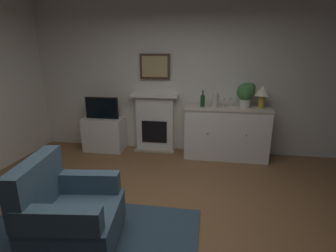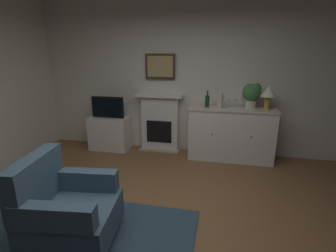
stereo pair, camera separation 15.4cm
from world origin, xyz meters
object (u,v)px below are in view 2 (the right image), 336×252
at_px(tv_set, 108,107).
at_px(armchair, 66,209).
at_px(fireplace_unit, 160,122).
at_px(framed_picture, 160,66).
at_px(wine_bottle, 207,101).
at_px(sideboard_cabinet, 231,134).
at_px(wine_glass_center, 235,101).
at_px(wine_glass_left, 229,101).
at_px(wine_glass_right, 242,101).
at_px(table_lamp, 268,93).
at_px(potted_plant_small, 252,93).
at_px(tv_cabinet, 110,133).
at_px(vase_decorative, 220,100).

height_order(tv_set, armchair, tv_set).
distance_m(fireplace_unit, armchair, 2.68).
height_order(framed_picture, wine_bottle, framed_picture).
relative_size(sideboard_cabinet, wine_glass_center, 8.93).
relative_size(fireplace_unit, armchair, 1.20).
height_order(framed_picture, sideboard_cabinet, framed_picture).
distance_m(framed_picture, wine_glass_center, 1.48).
bearing_deg(wine_glass_center, fireplace_unit, 172.52).
bearing_deg(wine_glass_left, wine_glass_right, 1.86).
bearing_deg(table_lamp, wine_bottle, -178.96).
relative_size(wine_bottle, wine_glass_left, 1.76).
bearing_deg(tv_set, framed_picture, 13.31).
bearing_deg(potted_plant_small, tv_cabinet, -179.33).
distance_m(wine_glass_right, potted_plant_small, 0.21).
xyz_separation_m(framed_picture, potted_plant_small, (1.62, -0.18, -0.41)).
relative_size(wine_glass_center, vase_decorative, 0.59).
bearing_deg(wine_glass_right, tv_cabinet, 179.77).
height_order(fireplace_unit, wine_glass_right, fireplace_unit).
bearing_deg(wine_glass_center, armchair, -123.58).
xyz_separation_m(vase_decorative, potted_plant_small, (0.51, 0.10, 0.12)).
relative_size(wine_bottle, tv_cabinet, 0.39).
bearing_deg(wine_bottle, armchair, -115.53).
bearing_deg(tv_cabinet, potted_plant_small, 0.67).
relative_size(tv_cabinet, tv_set, 1.21).
height_order(framed_picture, table_lamp, framed_picture).
relative_size(fireplace_unit, sideboard_cabinet, 0.75).
bearing_deg(vase_decorative, tv_set, 178.85).
distance_m(table_lamp, tv_cabinet, 2.98).
relative_size(wine_glass_left, tv_set, 0.27).
xyz_separation_m(wine_bottle, wine_glass_left, (0.36, 0.02, 0.01)).
height_order(wine_bottle, vase_decorative, wine_bottle).
distance_m(table_lamp, wine_glass_right, 0.43).
bearing_deg(fireplace_unit, sideboard_cabinet, -7.64).
relative_size(framed_picture, wine_glass_right, 3.33).
bearing_deg(tv_set, wine_glass_left, 0.17).
xyz_separation_m(wine_glass_left, tv_cabinet, (-2.22, 0.02, -0.73)).
relative_size(tv_set, potted_plant_small, 1.44).
bearing_deg(armchair, wine_glass_center, 56.42).
bearing_deg(vase_decorative, framed_picture, 166.15).
relative_size(wine_glass_center, potted_plant_small, 0.38).
bearing_deg(wine_glass_right, wine_glass_center, -176.50).
relative_size(tv_cabinet, potted_plant_small, 1.74).
relative_size(wine_glass_center, armchair, 0.18).
bearing_deg(tv_set, vase_decorative, -1.15).
relative_size(sideboard_cabinet, tv_cabinet, 1.96).
distance_m(fireplace_unit, table_lamp, 1.99).
relative_size(wine_glass_left, potted_plant_small, 0.38).
xyz_separation_m(fireplace_unit, tv_set, (-0.98, -0.19, 0.29)).
xyz_separation_m(vase_decorative, armchair, (-1.40, -2.44, -0.69)).
distance_m(wine_glass_right, tv_cabinet, 2.55).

